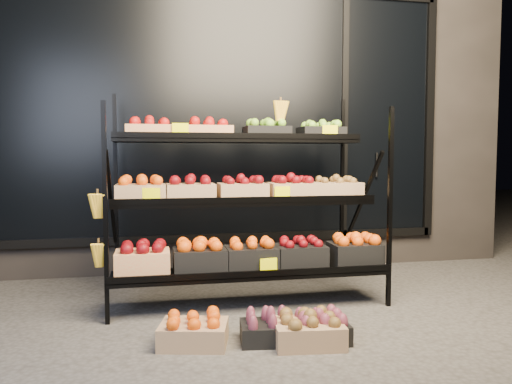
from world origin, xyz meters
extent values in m
plane|color=#514F4C|center=(0.00, 0.00, 0.00)|extent=(24.00, 24.00, 0.00)
cube|color=#2D2826|center=(0.00, 2.60, 1.75)|extent=(6.00, 2.00, 3.50)
cube|color=black|center=(0.00, 1.58, 1.55)|extent=(4.20, 0.04, 2.40)
cube|color=black|center=(0.00, 1.56, 0.34)|extent=(4.30, 0.06, 0.08)
cube|color=black|center=(2.15, 1.56, 1.55)|extent=(0.08, 0.06, 2.50)
cube|color=black|center=(1.20, 1.56, 1.55)|extent=(0.06, 0.06, 2.50)
cylinder|color=black|center=(1.55, 1.53, 1.05)|extent=(0.02, 0.02, 0.25)
cube|color=black|center=(-1.02, 0.18, 0.75)|extent=(0.03, 0.03, 1.50)
cube|color=black|center=(1.02, 0.18, 0.75)|extent=(0.03, 0.03, 1.50)
cube|color=black|center=(-1.02, 1.15, 0.83)|extent=(0.03, 0.03, 1.66)
cube|color=black|center=(1.02, 1.15, 0.83)|extent=(0.03, 0.03, 1.66)
cube|color=black|center=(0.00, 0.35, 0.27)|extent=(2.05, 0.42, 0.03)
cube|color=black|center=(0.00, 0.15, 0.30)|extent=(2.05, 0.02, 0.05)
cube|color=black|center=(0.00, 0.65, 0.77)|extent=(2.05, 0.40, 0.03)
cube|color=black|center=(0.00, 0.46, 0.80)|extent=(2.05, 0.02, 0.05)
cube|color=black|center=(0.00, 0.95, 1.27)|extent=(2.05, 0.40, 0.03)
cube|color=black|center=(0.00, 0.76, 1.30)|extent=(2.05, 0.02, 0.05)
cube|color=tan|center=(-0.73, 0.95, 1.33)|extent=(0.38, 0.28, 0.11)
ellipsoid|color=red|center=(-0.73, 0.95, 1.42)|extent=(0.32, 0.24, 0.07)
cube|color=tan|center=(-0.25, 0.95, 1.33)|extent=(0.38, 0.28, 0.11)
ellipsoid|color=red|center=(-0.25, 0.95, 1.42)|extent=(0.32, 0.24, 0.07)
cube|color=black|center=(0.25, 0.95, 1.33)|extent=(0.38, 0.28, 0.11)
ellipsoid|color=#86CC33|center=(0.25, 0.95, 1.42)|extent=(0.32, 0.24, 0.07)
cube|color=black|center=(0.74, 0.95, 1.33)|extent=(0.38, 0.28, 0.11)
ellipsoid|color=#86CC33|center=(0.74, 0.95, 1.42)|extent=(0.32, 0.24, 0.07)
cube|color=tan|center=(-0.80, 0.65, 0.85)|extent=(0.38, 0.28, 0.14)
ellipsoid|color=#EA560C|center=(-0.80, 0.65, 0.95)|extent=(0.32, 0.24, 0.07)
cube|color=tan|center=(-0.43, 0.65, 0.85)|extent=(0.38, 0.28, 0.14)
ellipsoid|color=maroon|center=(-0.43, 0.65, 0.95)|extent=(0.32, 0.24, 0.07)
cube|color=tan|center=(-0.01, 0.65, 0.85)|extent=(0.38, 0.28, 0.14)
ellipsoid|color=maroon|center=(-0.01, 0.65, 0.95)|extent=(0.32, 0.24, 0.07)
cube|color=tan|center=(0.40, 0.65, 0.85)|extent=(0.38, 0.28, 0.14)
ellipsoid|color=maroon|center=(0.40, 0.65, 0.95)|extent=(0.32, 0.24, 0.07)
cube|color=tan|center=(0.78, 0.65, 0.85)|extent=(0.38, 0.28, 0.14)
ellipsoid|color=brown|center=(0.78, 0.65, 0.95)|extent=(0.32, 0.24, 0.07)
cube|color=tan|center=(-0.79, 0.35, 0.37)|extent=(0.38, 0.28, 0.18)
ellipsoid|color=maroon|center=(-0.79, 0.35, 0.49)|extent=(0.32, 0.24, 0.07)
cube|color=black|center=(-0.38, 0.35, 0.37)|extent=(0.38, 0.28, 0.18)
ellipsoid|color=#EA560C|center=(-0.38, 0.35, 0.49)|extent=(0.32, 0.24, 0.07)
cube|color=black|center=(0.00, 0.35, 0.37)|extent=(0.38, 0.28, 0.18)
ellipsoid|color=#EA560C|center=(0.00, 0.35, 0.49)|extent=(0.32, 0.24, 0.07)
cube|color=black|center=(0.38, 0.35, 0.37)|extent=(0.38, 0.28, 0.18)
ellipsoid|color=maroon|center=(0.38, 0.35, 0.49)|extent=(0.32, 0.24, 0.07)
cube|color=black|center=(0.82, 0.35, 0.37)|extent=(0.38, 0.28, 0.18)
ellipsoid|color=#EA560C|center=(0.82, 0.35, 0.49)|extent=(0.32, 0.24, 0.07)
ellipsoid|color=yellow|center=(-1.07, 0.20, 0.89)|extent=(0.14, 0.08, 0.22)
ellipsoid|color=yellow|center=(-1.07, 0.20, 0.56)|extent=(0.14, 0.08, 0.22)
ellipsoid|color=yellow|center=(0.35, 0.85, 1.61)|extent=(0.14, 0.08, 0.22)
cube|color=#FFFD00|center=(-0.72, 0.50, 0.84)|extent=(0.13, 0.01, 0.12)
cube|color=#FFFD00|center=(0.28, 0.50, 0.84)|extent=(0.13, 0.01, 0.12)
cube|color=#FFFD00|center=(0.77, 0.80, 1.34)|extent=(0.13, 0.01, 0.12)
cube|color=#FFFD00|center=(-0.49, 0.80, 1.34)|extent=(0.13, 0.01, 0.12)
cube|color=#FFFD00|center=(0.10, 0.20, 0.34)|extent=(0.13, 0.01, 0.12)
cube|color=#FFFD00|center=(0.30, -0.40, 0.06)|extent=(0.13, 0.01, 0.12)
cube|color=tan|center=(-0.48, -0.32, 0.07)|extent=(0.45, 0.37, 0.14)
ellipsoid|color=#EA560C|center=(-0.48, -0.32, 0.17)|extent=(0.38, 0.31, 0.07)
cube|color=black|center=(-0.03, -0.36, 0.06)|extent=(0.37, 0.29, 0.12)
ellipsoid|color=brown|center=(-0.03, -0.36, 0.15)|extent=(0.31, 0.24, 0.07)
cube|color=tan|center=(0.19, -0.45, 0.07)|extent=(0.44, 0.35, 0.14)
ellipsoid|color=brown|center=(0.19, -0.45, 0.17)|extent=(0.37, 0.29, 0.07)
cube|color=black|center=(0.28, -0.41, 0.06)|extent=(0.36, 0.28, 0.12)
ellipsoid|color=brown|center=(0.28, -0.41, 0.15)|extent=(0.30, 0.23, 0.07)
camera|label=1|loc=(-0.71, -3.26, 1.13)|focal=35.00mm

